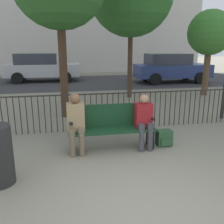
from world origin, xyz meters
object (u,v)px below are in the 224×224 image
Objects in this scene: park_bench at (111,125)px; parked_car_0 at (171,68)px; seated_person_0 at (76,121)px; backpack at (164,138)px; parked_car_1 at (41,67)px; tree_2 at (210,33)px; seated_person_1 at (144,119)px.

parked_car_0 is (5.03, 8.66, 0.35)m from park_bench.
parked_car_0 is (5.76, 8.79, 0.17)m from seated_person_0.
parked_car_1 is at bearing 107.93° from backpack.
park_bench is at bearing 10.06° from seated_person_0.
parked_car_1 is (-3.41, 10.53, 0.68)m from backpack.
parked_car_1 is (-1.55, 10.58, 0.17)m from seated_person_0.
park_bench is 10.03m from parked_car_0.
tree_2 reaches higher than backpack.
backpack is 0.08× the size of parked_car_0.
park_bench is 10.70m from parked_car_1.
parked_car_0 is at bearing -13.76° from parked_car_1.
seated_person_0 reaches higher than seated_person_1.
seated_person_1 is at bearing -174.05° from backpack.
seated_person_0 is 10.69m from parked_car_1.
seated_person_0 reaches higher than park_bench.
tree_2 is (3.86, 5.00, 2.38)m from backpack.
park_bench is 0.68m from seated_person_1.
backpack is 0.10× the size of tree_2.
parked_car_1 is (-2.27, 10.45, 0.35)m from park_bench.
seated_person_0 is 3.58× the size of backpack.
backpack is 6.74m from tree_2.
parked_car_1 is at bearing 166.24° from parked_car_0.
park_bench is 1.45× the size of seated_person_0.
tree_2 is 0.83× the size of parked_car_1.
parked_car_0 is at bearing 56.78° from seated_person_0.
tree_2 is at bearing -37.32° from parked_car_1.
park_bench is 1.54× the size of seated_person_1.
tree_2 is at bearing 49.30° from seated_person_1.
tree_2 reaches higher than parked_car_0.
backpack is 9.60m from parked_car_0.
parked_car_1 reaches higher than park_bench.
tree_2 is at bearing -90.59° from parked_car_0.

